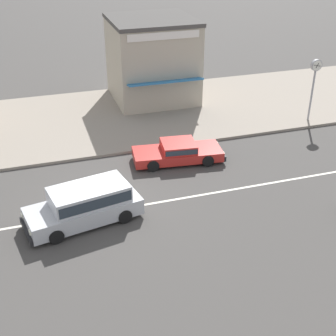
# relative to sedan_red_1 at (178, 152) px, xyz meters

# --- Properties ---
(ground_plane) EXTENTS (160.00, 160.00, 0.00)m
(ground_plane) POSITION_rel_sedan_red_1_xyz_m (-4.80, -3.46, -0.54)
(ground_plane) COLOR #423F3D
(lane_centre_stripe) EXTENTS (50.40, 0.14, 0.01)m
(lane_centre_stripe) POSITION_rel_sedan_red_1_xyz_m (-4.80, -3.46, -0.53)
(lane_centre_stripe) COLOR silver
(lane_centre_stripe) RESTS_ON ground
(kerb_strip) EXTENTS (68.00, 10.00, 0.15)m
(kerb_strip) POSITION_rel_sedan_red_1_xyz_m (-4.80, 6.56, -0.46)
(kerb_strip) COLOR gray
(kerb_strip) RESTS_ON ground
(sedan_red_1) EXTENTS (4.79, 2.27, 1.06)m
(sedan_red_1) POSITION_rel_sedan_red_1_xyz_m (0.00, 0.00, 0.00)
(sedan_red_1) COLOR red
(sedan_red_1) RESTS_ON ground
(minivan_silver_5) EXTENTS (5.03, 2.69, 1.56)m
(minivan_silver_5) POSITION_rel_sedan_red_1_xyz_m (-5.29, -3.86, 0.31)
(minivan_silver_5) COLOR #B7BABF
(minivan_silver_5) RESTS_ON ground
(street_clock) EXTENTS (0.67, 0.22, 3.72)m
(street_clock) POSITION_rel_sedan_red_1_xyz_m (9.20, 2.44, 2.40)
(street_clock) COLOR #9E9EA3
(street_clock) RESTS_ON kerb_strip
(shopfront_corner_warung) EXTENTS (5.30, 6.06, 5.29)m
(shopfront_corner_warung) POSITION_rel_sedan_red_1_xyz_m (1.20, 8.95, 2.26)
(shopfront_corner_warung) COLOR #B2A893
(shopfront_corner_warung) RESTS_ON kerb_strip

